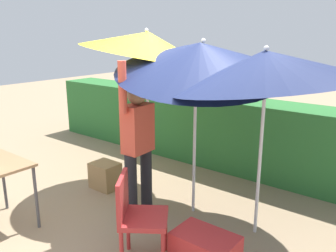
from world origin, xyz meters
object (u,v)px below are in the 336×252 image
Objects in this scene: umbrella_yellow at (200,58)px; umbrella_orange at (266,68)px; chair_plastic at (136,214)px; person_vendor at (138,142)px; umbrella_rainbow at (147,44)px; crate_cardboard at (105,175)px.

umbrella_orange is at bearing -1.09° from umbrella_yellow.
umbrella_yellow is 2.65× the size of chair_plastic.
person_vendor is at bearing -158.42° from umbrella_orange.
chair_plastic is at bearing -120.13° from umbrella_orange.
umbrella_orange is 0.79m from umbrella_yellow.
umbrella_rainbow is 2.29m from chair_plastic.
umbrella_yellow is 2.22m from crate_cardboard.
person_vendor is 4.87× the size of crate_cardboard.
umbrella_rainbow reaches higher than chair_plastic.
person_vendor is at bearing -56.58° from umbrella_rainbow.
chair_plastic is at bearing -32.11° from crate_cardboard.
umbrella_rainbow is 2.68× the size of chair_plastic.
person_vendor is (-0.48, -0.52, -0.96)m from umbrella_yellow.
umbrella_rainbow is 0.97m from umbrella_yellow.
umbrella_yellow reaches higher than person_vendor.
crate_cardboard is at bearing 163.11° from person_vendor.
crate_cardboard is (-1.51, 0.95, -0.32)m from chair_plastic.
umbrella_orange is 1.89m from chair_plastic.
chair_plastic is 2.30× the size of crate_cardboard.
chair_plastic is (0.59, -0.67, -0.42)m from person_vendor.
crate_cardboard is (-2.19, -0.22, -1.64)m from umbrella_orange.
umbrella_yellow is 1.19m from person_vendor.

